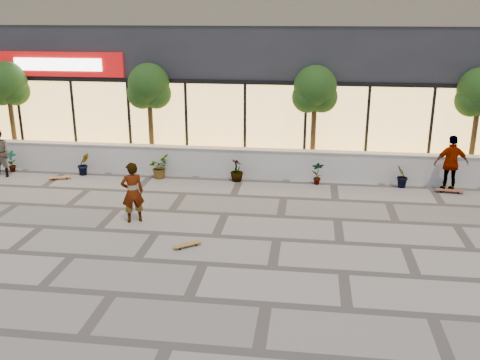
# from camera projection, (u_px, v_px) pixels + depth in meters

# --- Properties ---
(ground) EXTENTS (80.00, 80.00, 0.00)m
(ground) POSITION_uv_depth(u_px,v_px,m) (203.00, 264.00, 12.64)
(ground) COLOR gray
(ground) RESTS_ON ground
(planter_wall) EXTENTS (22.00, 0.42, 1.04)m
(planter_wall) POSITION_uv_depth(u_px,v_px,m) (242.00, 162.00, 19.09)
(planter_wall) COLOR silver
(planter_wall) RESTS_ON ground
(retail_building) EXTENTS (24.00, 9.17, 8.50)m
(retail_building) POSITION_uv_depth(u_px,v_px,m) (258.00, 46.00, 23.14)
(retail_building) COLOR #25252A
(retail_building) RESTS_ON ground
(shrub_a) EXTENTS (0.43, 0.29, 0.81)m
(shrub_a) POSITION_uv_depth(u_px,v_px,m) (11.00, 161.00, 19.68)
(shrub_a) COLOR #1A3C13
(shrub_a) RESTS_ON ground
(shrub_b) EXTENTS (0.57, 0.57, 0.81)m
(shrub_b) POSITION_uv_depth(u_px,v_px,m) (84.00, 164.00, 19.33)
(shrub_b) COLOR #1A3C13
(shrub_b) RESTS_ON ground
(shrub_c) EXTENTS (0.68, 0.77, 0.81)m
(shrub_c) POSITION_uv_depth(u_px,v_px,m) (159.00, 167.00, 18.98)
(shrub_c) COLOR #1A3C13
(shrub_c) RESTS_ON ground
(shrub_d) EXTENTS (0.64, 0.64, 0.81)m
(shrub_d) POSITION_uv_depth(u_px,v_px,m) (237.00, 170.00, 18.62)
(shrub_d) COLOR #1A3C13
(shrub_d) RESTS_ON ground
(shrub_e) EXTENTS (0.46, 0.35, 0.81)m
(shrub_e) POSITION_uv_depth(u_px,v_px,m) (318.00, 173.00, 18.27)
(shrub_e) COLOR #1A3C13
(shrub_e) RESTS_ON ground
(shrub_f) EXTENTS (0.55, 0.57, 0.81)m
(shrub_f) POSITION_uv_depth(u_px,v_px,m) (402.00, 176.00, 17.92)
(shrub_f) COLOR #1A3C13
(shrub_f) RESTS_ON ground
(tree_west) EXTENTS (1.60, 1.50, 3.92)m
(tree_west) POSITION_uv_depth(u_px,v_px,m) (8.00, 86.00, 20.14)
(tree_west) COLOR #4F381C
(tree_west) RESTS_ON ground
(tree_midwest) EXTENTS (1.60, 1.50, 3.92)m
(tree_midwest) POSITION_uv_depth(u_px,v_px,m) (149.00, 89.00, 19.45)
(tree_midwest) COLOR #4F381C
(tree_midwest) RESTS_ON ground
(tree_mideast) EXTENTS (1.60, 1.50, 3.92)m
(tree_mideast) POSITION_uv_depth(u_px,v_px,m) (315.00, 92.00, 18.69)
(tree_mideast) COLOR #4F381C
(tree_mideast) RESTS_ON ground
(tree_east) EXTENTS (1.60, 1.50, 3.92)m
(tree_east) POSITION_uv_depth(u_px,v_px,m) (479.00, 95.00, 18.00)
(tree_east) COLOR #4F381C
(tree_east) RESTS_ON ground
(skater_center) EXTENTS (0.75, 0.66, 1.74)m
(skater_center) POSITION_uv_depth(u_px,v_px,m) (133.00, 192.00, 14.92)
(skater_center) COLOR silver
(skater_center) RESTS_ON ground
(skater_right_near) EXTENTS (1.14, 0.55, 1.88)m
(skater_right_near) POSITION_uv_depth(u_px,v_px,m) (451.00, 164.00, 17.43)
(skater_right_near) COLOR silver
(skater_right_near) RESTS_ON ground
(skateboard_center) EXTENTS (0.69, 0.60, 0.09)m
(skateboard_center) POSITION_uv_depth(u_px,v_px,m) (187.00, 245.00, 13.50)
(skateboard_center) COLOR brown
(skateboard_center) RESTS_ON ground
(skateboard_left) EXTENTS (0.77, 0.43, 0.09)m
(skateboard_left) POSITION_uv_depth(u_px,v_px,m) (60.00, 177.00, 18.89)
(skateboard_left) COLOR orange
(skateboard_left) RESTS_ON ground
(skateboard_right_near) EXTENTS (0.89, 0.31, 0.10)m
(skateboard_right_near) POSITION_uv_depth(u_px,v_px,m) (450.00, 190.00, 17.50)
(skateboard_right_near) COLOR brown
(skateboard_right_near) RESTS_ON ground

